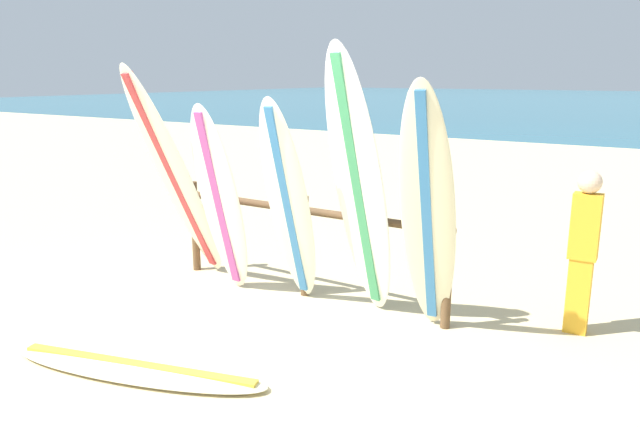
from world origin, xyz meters
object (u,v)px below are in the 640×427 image
at_px(surfboard_leaning_center_left, 289,204).
at_px(surfboard_leaning_far_left, 175,177).
at_px(surfboard_leaning_left, 220,201).
at_px(surfboard_leaning_center, 359,186).
at_px(surfboard_lying_on_sand, 137,367).
at_px(surfboard_leaning_center_right, 428,213).
at_px(surfboard_rack, 305,231).
at_px(beachgoer_standing, 583,246).

bearing_deg(surfboard_leaning_center_left, surfboard_leaning_far_left, -176.81).
bearing_deg(surfboard_leaning_left, surfboard_leaning_center_left, 5.36).
xyz_separation_m(surfboard_leaning_center, surfboard_lying_on_sand, (-0.96, -1.86, -1.26)).
distance_m(surfboard_leaning_center_right, surfboard_lying_on_sand, 2.69).
relative_size(surfboard_rack, surfboard_leaning_far_left, 1.34).
distance_m(surfboard_leaning_center_left, beachgoer_standing, 2.72).
xyz_separation_m(surfboard_leaning_far_left, surfboard_leaning_center_right, (2.89, 0.13, -0.07)).
relative_size(surfboard_leaning_center_right, beachgoer_standing, 1.53).
bearing_deg(surfboard_leaning_center_left, surfboard_leaning_center_right, 1.93).
distance_m(surfboard_leaning_far_left, surfboard_leaning_center_right, 2.89).
distance_m(surfboard_leaning_left, surfboard_leaning_center_left, 0.83).
relative_size(surfboard_leaning_left, surfboard_leaning_center_right, 0.89).
relative_size(surfboard_leaning_far_left, surfboard_leaning_center, 0.94).
bearing_deg(surfboard_leaning_center_right, surfboard_rack, 168.31).
bearing_deg(surfboard_leaning_center, beachgoer_standing, 23.86).
xyz_separation_m(surfboard_leaning_center_left, beachgoer_standing, (2.55, 0.91, -0.24)).
bearing_deg(beachgoer_standing, surfboard_leaning_left, -163.78).
height_order(surfboard_lying_on_sand, beachgoer_standing, beachgoer_standing).
height_order(surfboard_rack, surfboard_lying_on_sand, surfboard_rack).
distance_m(surfboard_leaning_far_left, surfboard_lying_on_sand, 2.40).
distance_m(surfboard_leaning_center_right, beachgoer_standing, 1.45).
bearing_deg(surfboard_leaning_far_left, surfboard_leaning_center_right, 2.57).
distance_m(surfboard_leaning_far_left, surfboard_leaning_center, 2.20).
distance_m(surfboard_rack, surfboard_leaning_center_left, 0.50).
height_order(surfboard_leaning_center_left, beachgoer_standing, surfboard_leaning_center_left).
xyz_separation_m(surfboard_rack, surfboard_leaning_far_left, (-1.41, -0.44, 0.50)).
bearing_deg(surfboard_leaning_center, surfboard_leaning_center_right, -4.00).
bearing_deg(surfboard_leaning_center_right, surfboard_leaning_far_left, -177.43).
height_order(surfboard_leaning_far_left, surfboard_lying_on_sand, surfboard_leaning_far_left).
distance_m(surfboard_leaning_center_left, surfboard_leaning_center, 0.77).
bearing_deg(surfboard_rack, surfboard_leaning_center, -18.22).
height_order(surfboard_leaning_center_left, surfboard_leaning_center_right, surfboard_leaning_center_right).
bearing_deg(surfboard_leaning_far_left, surfboard_rack, 17.19).
xyz_separation_m(surfboard_leaning_far_left, surfboard_lying_on_sand, (1.23, -1.68, -1.18)).
relative_size(surfboard_leaning_far_left, surfboard_leaning_center_left, 1.14).
height_order(surfboard_leaning_left, surfboard_lying_on_sand, surfboard_leaning_left).
bearing_deg(surfboard_leaning_far_left, surfboard_lying_on_sand, -53.78).
relative_size(surfboard_leaning_center_left, surfboard_leaning_center, 0.82).
bearing_deg(surfboard_lying_on_sand, surfboard_leaning_center_right, 47.62).
height_order(surfboard_leaning_left, surfboard_leaning_center, surfboard_leaning_center).
bearing_deg(surfboard_leaning_left, surfboard_leaning_far_left, -179.61).
height_order(surfboard_leaning_center, surfboard_leaning_center_right, surfboard_leaning_center).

